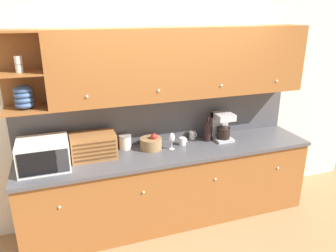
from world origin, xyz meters
TOP-DOWN VIEW (x-y plane):
  - ground_plane at (0.00, 0.00)m, footprint 24.00×24.00m
  - wall_back at (0.00, 0.03)m, footprint 5.73×0.06m
  - counter_unit at (0.00, -0.31)m, footprint 3.35×0.66m
  - backsplash_panel at (0.00, -0.01)m, footprint 3.33×0.01m
  - upper_cabinets at (0.16, -0.18)m, footprint 3.33×0.38m
  - microwave at (-1.34, -0.31)m, footprint 0.49×0.42m
  - bread_box at (-0.84, -0.22)m, footprint 0.47×0.28m
  - storage_canister at (-0.47, -0.09)m, footprint 0.14×0.14m
  - fruit_basket at (-0.20, -0.19)m, footprint 0.25×0.25m
  - wine_glass at (0.02, -0.28)m, footprint 0.07×0.07m
  - mug_blue_second at (0.19, -0.20)m, footprint 0.09×0.08m
  - mug at (0.37, -0.07)m, footprint 0.09×0.08m
  - wine_bottle at (0.52, -0.18)m, footprint 0.09×0.09m
  - coffee_maker at (0.70, -0.20)m, footprint 0.21×0.24m

SIDE VIEW (x-z plane):
  - ground_plane at x=0.00m, z-range 0.00..0.00m
  - counter_unit at x=0.00m, z-range 0.00..0.90m
  - mug_blue_second at x=0.19m, z-range 0.90..0.99m
  - mug at x=0.37m, z-range 0.90..1.00m
  - fruit_basket at x=-0.20m, z-range 0.88..1.06m
  - storage_canister at x=-0.47m, z-range 0.90..1.06m
  - wine_glass at x=0.02m, z-range 0.94..1.13m
  - bread_box at x=-0.84m, z-range 0.90..1.17m
  - wine_bottle at x=0.52m, z-range 0.89..1.19m
  - microwave at x=-1.34m, z-range 0.90..1.20m
  - coffee_maker at x=0.70m, z-range 0.90..1.24m
  - backsplash_panel at x=0.00m, z-range 0.90..1.48m
  - wall_back at x=0.00m, z-range 0.00..2.60m
  - upper_cabinets at x=0.16m, z-range 1.48..2.23m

